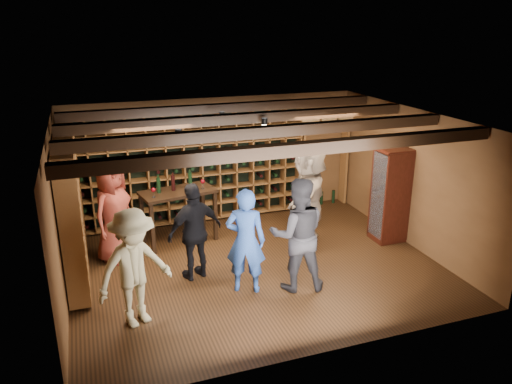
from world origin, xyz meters
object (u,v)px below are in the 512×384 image
object	(u,v)px
man_grey_suit	(298,235)
guest_red_floral	(113,212)
tasting_table	(178,197)
man_blue_shirt	(246,241)
display_cabinet	(390,197)
guest_beige	(309,196)
guest_khaki	(134,268)
guest_woman_black	(195,232)

from	to	relation	value
man_grey_suit	guest_red_floral	world-z (taller)	man_grey_suit
tasting_table	man_blue_shirt	bearing A→B (deg)	-84.87
man_grey_suit	guest_red_floral	distance (m)	3.20
display_cabinet	tasting_table	world-z (taller)	display_cabinet
guest_beige	tasting_table	size ratio (longest dim) A/B	1.36
guest_red_floral	man_blue_shirt	bearing A→B (deg)	-90.76
guest_beige	tasting_table	xyz separation A→B (m)	(-2.18, 0.99, -0.10)
man_blue_shirt	guest_khaki	size ratio (longest dim) A/B	0.99
guest_woman_black	guest_khaki	distance (m)	1.45
man_blue_shirt	guest_woman_black	bearing A→B (deg)	-22.55
guest_woman_black	tasting_table	bearing A→B (deg)	-107.58
guest_woman_black	guest_beige	distance (m)	2.25
guest_red_floral	guest_woman_black	bearing A→B (deg)	-89.64
man_blue_shirt	tasting_table	xyz separation A→B (m)	(-0.61, 2.11, 0.05)
display_cabinet	man_grey_suit	bearing A→B (deg)	-155.19
tasting_table	guest_woman_black	bearing A→B (deg)	-101.59
guest_khaki	tasting_table	distance (m)	2.69
display_cabinet	man_grey_suit	size ratio (longest dim) A/B	0.98
guest_khaki	guest_woman_black	bearing A→B (deg)	20.82
man_grey_suit	guest_red_floral	size ratio (longest dim) A/B	1.02
guest_woman_black	guest_khaki	size ratio (longest dim) A/B	0.96
guest_red_floral	tasting_table	size ratio (longest dim) A/B	1.22
man_blue_shirt	tasting_table	bearing A→B (deg)	-50.15
display_cabinet	guest_beige	world-z (taller)	guest_beige
man_grey_suit	guest_beige	distance (m)	1.54
guest_beige	tasting_table	bearing A→B (deg)	-84.90
guest_beige	guest_khaki	bearing A→B (deg)	-36.03
guest_woman_black	guest_khaki	bearing A→B (deg)	26.70
guest_red_floral	guest_khaki	bearing A→B (deg)	-133.44
display_cabinet	guest_red_floral	world-z (taller)	guest_red_floral
man_blue_shirt	guest_red_floral	world-z (taller)	guest_red_floral
display_cabinet	tasting_table	xyz separation A→B (m)	(-3.73, 1.21, 0.02)
display_cabinet	guest_khaki	xyz separation A→B (m)	(-4.79, -1.25, -0.02)
display_cabinet	guest_khaki	bearing A→B (deg)	-165.36
display_cabinet	guest_woman_black	world-z (taller)	display_cabinet
man_blue_shirt	guest_khaki	distance (m)	1.71
man_grey_suit	tasting_table	bearing A→B (deg)	-45.36
guest_khaki	guest_red_floral	bearing A→B (deg)	70.16
guest_red_floral	display_cabinet	bearing A→B (deg)	-56.20
man_grey_suit	guest_khaki	size ratio (longest dim) A/B	1.07
tasting_table	display_cabinet	bearing A→B (deg)	-29.00
man_blue_shirt	guest_woman_black	size ratio (longest dim) A/B	1.03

